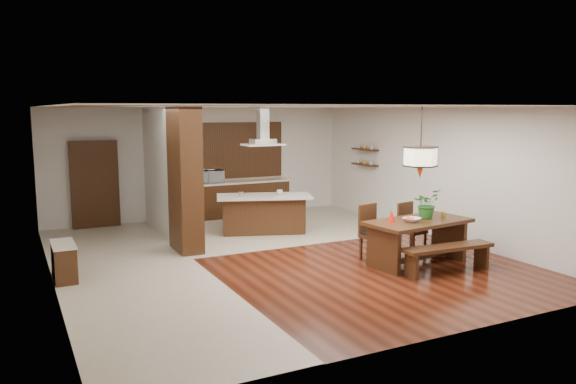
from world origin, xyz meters
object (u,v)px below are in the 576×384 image
fruit_bowl (412,220)px  range_hood (263,126)px  dining_bench (448,259)px  pendant_lantern (421,143)px  kitchen_island (264,214)px  dining_chair_right (413,228)px  microwave (212,177)px  foliage_plant (426,204)px  hallway_console (64,262)px  dining_table (418,232)px  island_cup (280,192)px  dining_chair_left (375,233)px

fruit_bowl → range_hood: 4.26m
dining_bench → pendant_lantern: (-0.09, 0.71, 2.00)m
dining_bench → kitchen_island: (-1.57, 4.37, 0.21)m
fruit_bowl → dining_bench: bearing=-64.8°
dining_chair_right → pendant_lantern: bearing=-133.4°
microwave → kitchen_island: bearing=-70.1°
dining_bench → pendant_lantern: pendant_lantern is taller
foliage_plant → kitchen_island: bearing=115.8°
fruit_bowl → hallway_console: bearing=161.3°
dining_table → dining_chair_right: (0.42, 0.66, -0.11)m
dining_chair_right → fruit_bowl: 1.03m
range_hood → microwave: 2.60m
microwave → hallway_console: bearing=-128.0°
island_cup → hallway_console: bearing=-160.4°
kitchen_island → range_hood: size_ratio=2.60×
dining_table → microwave: 6.17m
foliage_plant → range_hood: size_ratio=0.61×
hallway_console → island_cup: bearing=19.6°
dining_table → microwave: (-1.97, 5.83, 0.51)m
hallway_console → kitchen_island: kitchen_island is taller
dining_chair_right → kitchen_island: 3.55m
dining_chair_left → kitchen_island: dining_chair_left is taller
foliage_plant → microwave: (-2.22, 5.75, 0.01)m
hallway_console → microwave: microwave is taller
range_hood → island_cup: bearing=-10.0°
dining_bench → foliage_plant: size_ratio=3.18×
dining_chair_right → microwave: size_ratio=1.71×
dining_chair_right → range_hood: bearing=111.1°
foliage_plant → dining_bench: bearing=-101.7°
hallway_console → foliage_plant: bearing=-16.0°
range_hood → hallway_console: bearing=-158.1°
dining_table → range_hood: size_ratio=2.32×
pendant_lantern → microwave: size_ratio=2.24×
hallway_console → fruit_bowl: 6.09m
hallway_console → dining_chair_left: (5.39, -1.33, 0.21)m
dining_chair_right → microwave: bearing=103.7°
kitchen_island → microwave: microwave is taller
dining_chair_left → kitchen_island: size_ratio=0.45×
dining_bench → dining_chair_left: size_ratio=1.64×
dining_chair_left → island_cup: 3.13m
dining_table → range_hood: 4.37m
hallway_console → dining_bench: hallway_console is taller
island_cup → microwave: microwave is taller
dining_bench → island_cup: bearing=105.4°
island_cup → microwave: bearing=111.4°
dining_bench → fruit_bowl: 0.94m
hallway_console → kitchen_island: (4.48, 1.79, 0.14)m
fruit_bowl → range_hood: bearing=108.7°
dining_table → island_cup: bearing=106.9°
dining_bench → range_hood: size_ratio=1.93×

